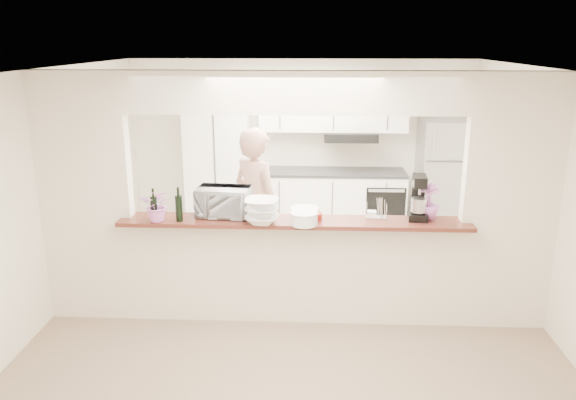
# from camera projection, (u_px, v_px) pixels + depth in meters

# --- Properties ---
(floor) EXTENTS (6.00, 6.00, 0.00)m
(floor) POSITION_uv_depth(u_px,v_px,m) (294.00, 319.00, 5.78)
(floor) COLOR gray
(floor) RESTS_ON ground
(tile_overlay) EXTENTS (5.00, 2.90, 0.01)m
(tile_overlay) POSITION_uv_depth(u_px,v_px,m) (298.00, 261.00, 7.26)
(tile_overlay) COLOR beige
(tile_overlay) RESTS_ON floor
(partition) EXTENTS (5.00, 0.15, 2.50)m
(partition) POSITION_uv_depth(u_px,v_px,m) (294.00, 179.00, 5.37)
(partition) COLOR white
(partition) RESTS_ON floor
(bar_counter) EXTENTS (3.40, 0.38, 1.09)m
(bar_counter) POSITION_uv_depth(u_px,v_px,m) (294.00, 267.00, 5.61)
(bar_counter) COLOR white
(bar_counter) RESTS_ON floor
(kitchen_cabinets) EXTENTS (3.15, 0.62, 2.25)m
(kitchen_cabinets) POSITION_uv_depth(u_px,v_px,m) (288.00, 168.00, 8.13)
(kitchen_cabinets) COLOR white
(kitchen_cabinets) RESTS_ON floor
(refrigerator) EXTENTS (0.75, 0.70, 1.70)m
(refrigerator) POSITION_uv_depth(u_px,v_px,m) (445.00, 179.00, 7.99)
(refrigerator) COLOR #A0A0A5
(refrigerator) RESTS_ON floor
(flower_left) EXTENTS (0.29, 0.26, 0.32)m
(flower_left) POSITION_uv_depth(u_px,v_px,m) (158.00, 205.00, 5.35)
(flower_left) COLOR pink
(flower_left) RESTS_ON bar_counter
(wine_bottle_a) EXTENTS (0.07, 0.07, 0.34)m
(wine_bottle_a) POSITION_uv_depth(u_px,v_px,m) (179.00, 208.00, 5.35)
(wine_bottle_a) COLOR black
(wine_bottle_a) RESTS_ON bar_counter
(wine_bottle_b) EXTENTS (0.06, 0.06, 0.32)m
(wine_bottle_b) POSITION_uv_depth(u_px,v_px,m) (154.00, 208.00, 5.36)
(wine_bottle_b) COLOR black
(wine_bottle_b) RESTS_ON bar_counter
(toaster_oven) EXTENTS (0.54, 0.39, 0.28)m
(toaster_oven) POSITION_uv_depth(u_px,v_px,m) (223.00, 202.00, 5.51)
(toaster_oven) COLOR #B7B7BC
(toaster_oven) RESTS_ON bar_counter
(serving_bowls) EXTENTS (0.35, 0.35, 0.23)m
(serving_bowls) POSITION_uv_depth(u_px,v_px,m) (262.00, 211.00, 5.29)
(serving_bowls) COLOR white
(serving_bowls) RESTS_ON bar_counter
(plate_stack_a) EXTENTS (0.26, 0.26, 0.12)m
(plate_stack_a) POSITION_uv_depth(u_px,v_px,m) (304.00, 218.00, 5.27)
(plate_stack_a) COLOR white
(plate_stack_a) RESTS_ON bar_counter
(plate_stack_b) EXTENTS (0.28, 0.28, 0.10)m
(plate_stack_b) POSITION_uv_depth(u_px,v_px,m) (305.00, 213.00, 5.48)
(plate_stack_b) COLOR white
(plate_stack_b) RESTS_ON bar_counter
(red_bowl) EXTENTS (0.14, 0.14, 0.07)m
(red_bowl) POSITION_uv_depth(u_px,v_px,m) (315.00, 216.00, 5.43)
(red_bowl) COLOR maroon
(red_bowl) RESTS_ON bar_counter
(tan_bowl) EXTENTS (0.14, 0.14, 0.06)m
(tan_bowl) POSITION_uv_depth(u_px,v_px,m) (300.00, 213.00, 5.54)
(tan_bowl) COLOR tan
(tan_bowl) RESTS_ON bar_counter
(utensil_caddy) EXTENTS (0.22, 0.15, 0.20)m
(utensil_caddy) POSITION_uv_depth(u_px,v_px,m) (376.00, 210.00, 5.46)
(utensil_caddy) COLOR silver
(utensil_caddy) RESTS_ON bar_counter
(stand_mixer) EXTENTS (0.21, 0.31, 0.43)m
(stand_mixer) POSITION_uv_depth(u_px,v_px,m) (418.00, 199.00, 5.43)
(stand_mixer) COLOR black
(stand_mixer) RESTS_ON bar_counter
(flower_right) EXTENTS (0.25, 0.25, 0.35)m
(flower_right) POSITION_uv_depth(u_px,v_px,m) (429.00, 201.00, 5.41)
(flower_right) COLOR #C56ABF
(flower_right) RESTS_ON bar_counter
(person) EXTENTS (0.79, 0.77, 1.83)m
(person) POSITION_uv_depth(u_px,v_px,m) (257.00, 208.00, 6.40)
(person) COLOR tan
(person) RESTS_ON floor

